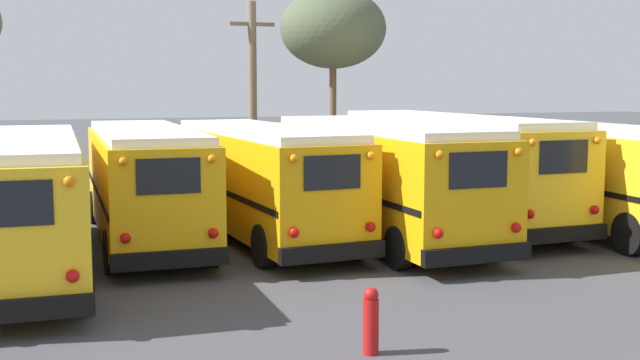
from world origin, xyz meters
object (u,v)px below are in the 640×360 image
object	(u,v)px
school_bus_5	(570,170)
bare_tree_1	(333,29)
school_bus_2	(261,178)
utility_pole	(253,93)
fire_hydrant	(371,321)
school_bus_4	(449,164)
school_bus_3	(378,175)
school_bus_1	(145,180)
school_bus_0	(22,198)

from	to	relation	value
school_bus_5	bare_tree_1	xyz separation A→B (m)	(-3.23, 10.53, 4.58)
school_bus_2	bare_tree_1	world-z (taller)	bare_tree_1
utility_pole	school_bus_2	bearing A→B (deg)	-104.52
bare_tree_1	fire_hydrant	size ratio (longest dim) A/B	7.54
school_bus_4	school_bus_5	size ratio (longest dim) A/B	0.99
school_bus_3	bare_tree_1	xyz separation A→B (m)	(2.69, 10.17, 4.54)
school_bus_3	school_bus_1	bearing A→B (deg)	166.53
school_bus_1	school_bus_3	bearing A→B (deg)	-13.47
school_bus_0	school_bus_3	world-z (taller)	school_bus_3
school_bus_0	school_bus_3	size ratio (longest dim) A/B	1.04
school_bus_4	school_bus_2	bearing A→B (deg)	-175.03
school_bus_4	bare_tree_1	xyz separation A→B (m)	(-0.27, 8.78, 4.48)
school_bus_3	utility_pole	world-z (taller)	utility_pole
school_bus_5	fire_hydrant	bearing A→B (deg)	-140.36
school_bus_1	school_bus_3	distance (m)	6.09
school_bus_1	school_bus_4	size ratio (longest dim) A/B	0.89
utility_pole	fire_hydrant	world-z (taller)	utility_pole
school_bus_0	fire_hydrant	bearing A→B (deg)	-57.59
fire_hydrant	school_bus_1	bearing A→B (deg)	100.78
school_bus_0	school_bus_5	size ratio (longest dim) A/B	0.98
school_bus_0	school_bus_5	distance (m)	14.83
school_bus_2	utility_pole	distance (m)	10.88
school_bus_5	bare_tree_1	distance (m)	11.93
school_bus_1	school_bus_2	world-z (taller)	school_bus_2
school_bus_3	bare_tree_1	distance (m)	11.45
school_bus_3	utility_pole	xyz separation A→B (m)	(-0.29, 11.20, 2.08)
fire_hydrant	school_bus_3	bearing A→B (deg)	64.95
school_bus_2	fire_hydrant	world-z (taller)	school_bus_2
school_bus_2	bare_tree_1	distance (m)	11.81
utility_pole	school_bus_4	bearing A→B (deg)	-71.68
school_bus_1	school_bus_5	size ratio (longest dim) A/B	0.88
school_bus_4	school_bus_1	bearing A→B (deg)	179.79
school_bus_5	bare_tree_1	size ratio (longest dim) A/B	1.39
school_bus_3	fire_hydrant	distance (m)	9.56
school_bus_2	school_bus_4	world-z (taller)	school_bus_4
school_bus_0	school_bus_1	distance (m)	3.78
school_bus_2	fire_hydrant	bearing A→B (deg)	-96.37
bare_tree_1	school_bus_4	bearing A→B (deg)	-88.23
school_bus_2	utility_pole	xyz separation A→B (m)	(2.68, 10.33, 2.13)
school_bus_0	utility_pole	xyz separation A→B (m)	(8.60, 12.13, 2.14)
school_bus_3	school_bus_0	bearing A→B (deg)	-174.04
school_bus_4	school_bus_5	distance (m)	3.44
utility_pole	bare_tree_1	bearing A→B (deg)	-19.15
school_bus_0	school_bus_5	bearing A→B (deg)	2.20
school_bus_1	school_bus_3	size ratio (longest dim) A/B	0.93
school_bus_3	school_bus_4	distance (m)	3.27
school_bus_4	bare_tree_1	size ratio (longest dim) A/B	1.37
school_bus_3	fire_hydrant	bearing A→B (deg)	-115.05
school_bus_2	school_bus_4	bearing A→B (deg)	4.97
school_bus_1	school_bus_0	bearing A→B (deg)	-141.61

